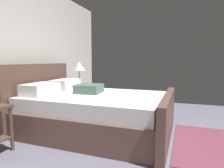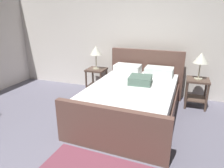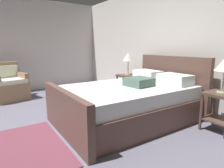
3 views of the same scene
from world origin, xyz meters
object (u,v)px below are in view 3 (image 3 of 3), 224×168
(nightstand_left, at_px, (128,83))
(armchair, at_px, (8,85))
(nightstand_right, at_px, (221,106))
(bed, at_px, (130,101))
(table_lamp_left, at_px, (128,57))

(nightstand_left, bearing_deg, armchair, -123.35)
(nightstand_right, distance_m, armchair, 4.55)
(bed, xyz_separation_m, nightstand_left, (-1.14, 0.90, 0.06))
(table_lamp_left, distance_m, armchair, 3.00)
(bed, height_order, table_lamp_left, table_lamp_left)
(nightstand_left, relative_size, armchair, 0.67)
(nightstand_left, distance_m, table_lamp_left, 0.62)
(bed, relative_size, nightstand_left, 3.98)
(bed, relative_size, table_lamp_left, 4.37)
(bed, height_order, armchair, bed)
(table_lamp_left, height_order, armchair, table_lamp_left)
(bed, xyz_separation_m, table_lamp_left, (-1.14, 0.90, 0.68))
(nightstand_right, bearing_deg, armchair, -148.59)
(nightstand_right, bearing_deg, bed, -144.07)
(nightstand_right, relative_size, table_lamp_left, 1.10)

